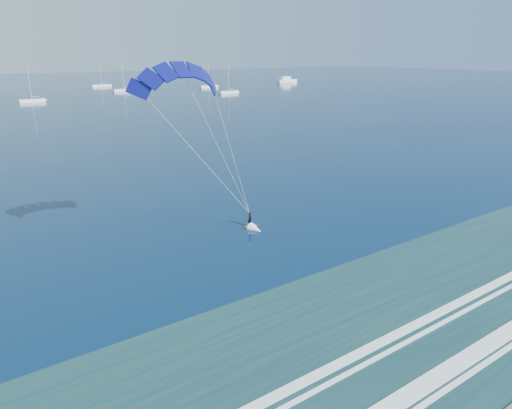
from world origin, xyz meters
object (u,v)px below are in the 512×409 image
object	(u,v)px
sailboat_5	(209,86)
sailboat_3	(32,101)
motor_yacht	(286,80)
sailboat_4	(101,85)
kitesurfer_rig	(220,151)
sailboat_6	(229,92)
sailboat_7	(124,90)

from	to	relation	value
sailboat_5	sailboat_3	bearing A→B (deg)	-162.78
motor_yacht	sailboat_4	size ratio (longest dim) A/B	0.98
motor_yacht	sailboat_4	xyz separation A→B (m)	(-102.60, 29.22, -0.74)
kitesurfer_rig	sailboat_6	bearing A→B (deg)	58.32
sailboat_5	sailboat_6	xyz separation A→B (m)	(-10.37, -36.78, -0.01)
kitesurfer_rig	sailboat_7	distance (m)	189.22
kitesurfer_rig	sailboat_5	size ratio (longest dim) A/B	1.33
sailboat_3	sailboat_7	size ratio (longest dim) A/B	0.90
motor_yacht	sailboat_5	distance (m)	59.12
sailboat_6	sailboat_7	xyz separation A→B (m)	(-34.36, 37.92, 0.01)
sailboat_7	sailboat_3	bearing A→B (deg)	-147.16
motor_yacht	sailboat_4	distance (m)	106.69
sailboat_3	sailboat_7	world-z (taller)	sailboat_7
sailboat_6	kitesurfer_rig	bearing A→B (deg)	-121.68
sailboat_3	sailboat_4	distance (m)	79.91
sailboat_3	sailboat_6	size ratio (longest dim) A/B	0.98
sailboat_7	motor_yacht	bearing A→B (deg)	4.31
sailboat_6	sailboat_3	bearing A→B (deg)	173.46
sailboat_4	sailboat_6	distance (m)	82.18
sailboat_3	sailboat_6	world-z (taller)	sailboat_6
motor_yacht	sailboat_4	bearing A→B (deg)	164.10
kitesurfer_rig	sailboat_3	world-z (taller)	kitesurfer_rig
sailboat_6	sailboat_4	bearing A→B (deg)	114.28
sailboat_7	sailboat_6	bearing A→B (deg)	-47.82
kitesurfer_rig	sailboat_3	size ratio (longest dim) A/B	1.47
motor_yacht	sailboat_7	bearing A→B (deg)	-175.69
sailboat_3	sailboat_6	xyz separation A→B (m)	(79.06, -9.06, -0.00)
motor_yacht	sailboat_5	size ratio (longest dim) A/B	0.98
kitesurfer_rig	sailboat_5	xyz separation A→B (m)	(98.77, 180.01, -8.45)
sailboat_3	kitesurfer_rig	bearing A→B (deg)	-93.51
motor_yacht	sailboat_3	bearing A→B (deg)	-166.09
sailboat_6	sailboat_7	size ratio (longest dim) A/B	0.92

